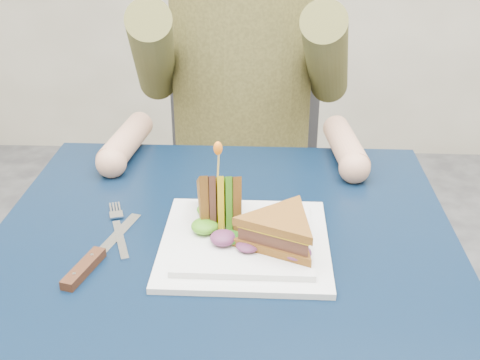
# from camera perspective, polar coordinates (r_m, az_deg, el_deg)

# --- Properties ---
(table) EXTENTS (0.75, 0.75, 0.73)m
(table) POSITION_cam_1_polar(r_m,az_deg,el_deg) (1.00, -1.56, -9.59)
(table) COLOR black
(table) RESTS_ON ground
(chair) EXTENTS (0.42, 0.40, 0.93)m
(chair) POSITION_cam_1_polar(r_m,az_deg,el_deg) (1.67, 0.30, 1.88)
(chair) COLOR #47474C
(chair) RESTS_ON ground
(diner) EXTENTS (0.54, 0.59, 0.74)m
(diner) POSITION_cam_1_polar(r_m,az_deg,el_deg) (1.45, 0.13, 13.52)
(diner) COLOR brown
(diner) RESTS_ON chair
(plate) EXTENTS (0.26, 0.26, 0.02)m
(plate) POSITION_cam_1_polar(r_m,az_deg,el_deg) (0.94, 0.46, -5.80)
(plate) COLOR white
(plate) RESTS_ON table
(sandwich_flat) EXTENTS (0.19, 0.19, 0.05)m
(sandwich_flat) POSITION_cam_1_polar(r_m,az_deg,el_deg) (0.90, 3.91, -4.80)
(sandwich_flat) COLOR brown
(sandwich_flat) RESTS_ON plate
(sandwich_upright) EXTENTS (0.09, 0.14, 0.14)m
(sandwich_upright) POSITION_cam_1_polar(r_m,az_deg,el_deg) (0.96, -2.01, -2.01)
(sandwich_upright) COLOR brown
(sandwich_upright) RESTS_ON plate
(fork) EXTENTS (0.07, 0.17, 0.01)m
(fork) POSITION_cam_1_polar(r_m,az_deg,el_deg) (1.00, -11.41, -4.71)
(fork) COLOR silver
(fork) RESTS_ON table
(knife) EXTENTS (0.07, 0.22, 0.02)m
(knife) POSITION_cam_1_polar(r_m,az_deg,el_deg) (0.93, -13.97, -7.51)
(knife) COLOR silver
(knife) RESTS_ON table
(toothpick) EXTENTS (0.01, 0.01, 0.06)m
(toothpick) POSITION_cam_1_polar(r_m,az_deg,el_deg) (0.93, -2.07, 1.45)
(toothpick) COLOR tan
(toothpick) RESTS_ON sandwich_upright
(toothpick_frill) EXTENTS (0.01, 0.01, 0.02)m
(toothpick_frill) POSITION_cam_1_polar(r_m,az_deg,el_deg) (0.92, -2.10, 3.03)
(toothpick_frill) COLOR orange
(toothpick_frill) RESTS_ON sandwich_upright
(lettuce_spill) EXTENTS (0.15, 0.13, 0.02)m
(lettuce_spill) POSITION_cam_1_polar(r_m,az_deg,el_deg) (0.94, 0.79, -4.39)
(lettuce_spill) COLOR #337A14
(lettuce_spill) RESTS_ON plate
(onion_ring) EXTENTS (0.04, 0.04, 0.02)m
(onion_ring) POSITION_cam_1_polar(r_m,az_deg,el_deg) (0.93, 1.40, -4.31)
(onion_ring) COLOR #9E4C7A
(onion_ring) RESTS_ON plate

